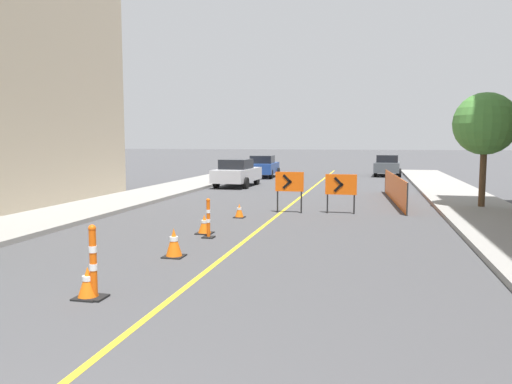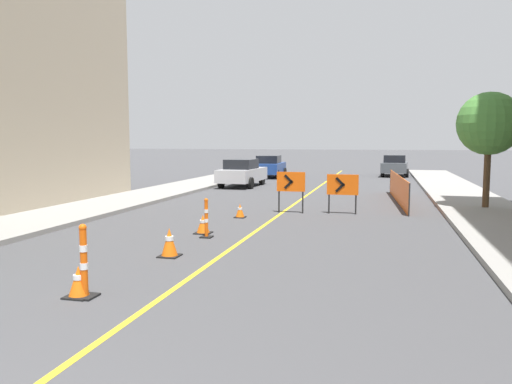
{
  "view_description": "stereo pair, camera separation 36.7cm",
  "coord_description": "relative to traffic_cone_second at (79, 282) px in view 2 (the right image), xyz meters",
  "views": [
    {
      "loc": [
        3.23,
        -1.66,
        2.65
      ],
      "look_at": [
        -0.38,
        13.94,
        1.0
      ],
      "focal_mm": 35.0,
      "sensor_mm": 36.0,
      "label": 1
    },
    {
      "loc": [
        3.59,
        -1.57,
        2.65
      ],
      "look_at": [
        -0.38,
        13.94,
        1.0
      ],
      "focal_mm": 35.0,
      "sensor_mm": 36.0,
      "label": 2
    }
  ],
  "objects": [
    {
      "name": "street_tree_right_near",
      "position": [
        8.74,
        13.01,
        3.0
      ],
      "size": [
        2.34,
        2.34,
        4.31
      ],
      "color": "#4C3823",
      "rests_on": "sidewalk_right"
    },
    {
      "name": "arrow_barricade_primary",
      "position": [
        1.69,
        10.68,
        0.82
      ],
      "size": [
        1.04,
        0.1,
        1.51
      ],
      "rotation": [
        0.0,
        0.0,
        0.03
      ],
      "color": "#EF560C",
      "rests_on": "ground_plane"
    },
    {
      "name": "parked_car_curb_mid",
      "position": [
        -3.08,
        28.06,
        0.53
      ],
      "size": [
        2.0,
        4.38,
        1.59
      ],
      "rotation": [
        0.0,
        0.0,
        0.05
      ],
      "color": "navy",
      "rests_on": "ground_plane"
    },
    {
      "name": "sidewalk_left",
      "position": [
        -5.83,
        15.97,
        -0.19
      ],
      "size": [
        3.04,
        43.31,
        0.15
      ],
      "color": "gray",
      "rests_on": "ground_plane"
    },
    {
      "name": "delineator_post_rear",
      "position": [
        0.3,
        5.48,
        0.2
      ],
      "size": [
        0.31,
        0.31,
        1.09
      ],
      "color": "black",
      "rests_on": "ground_plane"
    },
    {
      "name": "parked_car_curb_far",
      "position": [
        5.77,
        31.64,
        0.53
      ],
      "size": [
        2.05,
        4.4,
        1.59
      ],
      "rotation": [
        0.0,
        0.0,
        -0.06
      ],
      "color": "#474C51",
      "rests_on": "ground_plane"
    },
    {
      "name": "sidewalk_right",
      "position": [
        8.59,
        15.97,
        -0.19
      ],
      "size": [
        3.04,
        43.31,
        0.15
      ],
      "color": "gray",
      "rests_on": "ground_plane"
    },
    {
      "name": "delineator_post_front",
      "position": [
        0.11,
        0.0,
        0.28
      ],
      "size": [
        0.38,
        0.38,
        1.26
      ],
      "color": "black",
      "rests_on": "ground_plane"
    },
    {
      "name": "traffic_cone_fifth",
      "position": [
        0.2,
        9.15,
        -0.03
      ],
      "size": [
        0.37,
        0.37,
        0.48
      ],
      "color": "black",
      "rests_on": "ground_plane"
    },
    {
      "name": "lane_stripe",
      "position": [
        1.38,
        15.97,
        -0.26
      ],
      "size": [
        0.12,
        43.31,
        0.01
      ],
      "color": "gold",
      "rests_on": "ground_plane"
    },
    {
      "name": "arrow_barricade_secondary",
      "position": [
        3.55,
        10.91,
        0.75
      ],
      "size": [
        1.13,
        0.09,
        1.44
      ],
      "rotation": [
        0.0,
        0.0,
        -0.01
      ],
      "color": "#EF560C",
      "rests_on": "ground_plane"
    },
    {
      "name": "parked_car_curb_near",
      "position": [
        -2.99,
        20.54,
        0.53
      ],
      "size": [
        2.01,
        4.38,
        1.59
      ],
      "rotation": [
        0.0,
        0.0,
        -0.05
      ],
      "color": "#B7B7BC",
      "rests_on": "ground_plane"
    },
    {
      "name": "traffic_cone_fourth",
      "position": [
        -0.0,
        6.04,
        0.0
      ],
      "size": [
        0.46,
        0.46,
        0.55
      ],
      "color": "black",
      "rests_on": "ground_plane"
    },
    {
      "name": "safety_mesh_fence",
      "position": [
        5.6,
        14.98,
        0.32
      ],
      "size": [
        0.59,
        8.29,
        1.18
      ],
      "rotation": [
        0.0,
        0.0,
        1.64
      ],
      "color": "#EF560C",
      "rests_on": "ground_plane"
    },
    {
      "name": "traffic_cone_third",
      "position": [
        0.25,
        3.14,
        0.06
      ],
      "size": [
        0.46,
        0.46,
        0.67
      ],
      "color": "black",
      "rests_on": "ground_plane"
    },
    {
      "name": "traffic_cone_second",
      "position": [
        0.0,
        0.0,
        0.0
      ],
      "size": [
        0.43,
        0.43,
        0.54
      ],
      "color": "black",
      "rests_on": "ground_plane"
    }
  ]
}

